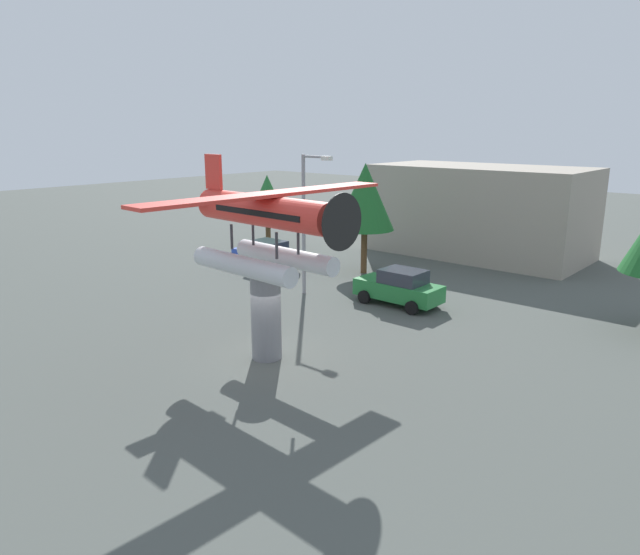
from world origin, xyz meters
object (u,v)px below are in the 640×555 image
at_px(floatplane_monument, 266,225).
at_px(car_mid_green, 399,287).
at_px(car_near_blue, 266,255).
at_px(tree_west, 267,197).
at_px(storefront_building, 479,211).
at_px(tree_east, 365,197).
at_px(display_pedestal, 266,315).
at_px(streetlight_primary, 307,214).

height_order(floatplane_monument, car_mid_green, floatplane_monument).
xyz_separation_m(car_near_blue, tree_west, (-4.85, 4.90, 2.66)).
height_order(storefront_building, tree_east, tree_east).
xyz_separation_m(tree_west, tree_east, (9.85, -1.78, 0.91)).
xyz_separation_m(floatplane_monument, car_near_blue, (-10.26, 9.73, -4.10)).
xyz_separation_m(car_near_blue, car_mid_green, (10.12, -0.92, 0.00)).
distance_m(car_mid_green, tree_east, 7.44).
height_order(display_pedestal, tree_east, tree_east).
relative_size(car_mid_green, tree_east, 0.66).
distance_m(streetlight_primary, tree_east, 5.55).
bearing_deg(tree_east, car_near_blue, -148.05).
height_order(car_near_blue, car_mid_green, same).
distance_m(tree_west, tree_east, 10.05).
bearing_deg(tree_west, streetlight_primary, -35.14).
xyz_separation_m(streetlight_primary, tree_west, (-10.37, 7.30, -0.59)).
height_order(car_near_blue, streetlight_primary, streetlight_primary).
bearing_deg(car_mid_green, storefront_building, -79.23).
distance_m(floatplane_monument, storefront_building, 22.26).
bearing_deg(display_pedestal, floatplane_monument, -2.67).
bearing_deg(floatplane_monument, car_near_blue, 139.18).
height_order(streetlight_primary, tree_east, streetlight_primary).
bearing_deg(storefront_building, floatplane_monument, -83.14).
distance_m(display_pedestal, storefront_building, 22.18).
xyz_separation_m(car_mid_green, tree_west, (-14.98, 5.82, 2.66)).
xyz_separation_m(storefront_building, tree_east, (-2.62, -9.16, 1.52)).
relative_size(car_near_blue, storefront_building, 0.31).
xyz_separation_m(display_pedestal, tree_east, (-5.14, 12.84, 2.79)).
height_order(car_mid_green, tree_east, tree_east).
bearing_deg(tree_west, car_mid_green, -21.22).
xyz_separation_m(car_near_blue, streetlight_primary, (5.51, -2.40, 3.25)).
relative_size(car_near_blue, tree_west, 0.82).
relative_size(storefront_building, tree_east, 2.15).
height_order(car_near_blue, storefront_building, storefront_building).
xyz_separation_m(floatplane_monument, storefront_building, (-2.65, 22.01, -2.05)).
relative_size(car_mid_green, streetlight_primary, 0.60).
bearing_deg(display_pedestal, storefront_building, 96.52).
relative_size(car_near_blue, car_mid_green, 1.00).
bearing_deg(car_mid_green, display_pedestal, 90.04).
distance_m(display_pedestal, tree_east, 14.11).
xyz_separation_m(display_pedestal, tree_west, (-14.98, 14.62, 1.89)).
bearing_deg(car_mid_green, tree_west, -21.22).
relative_size(floatplane_monument, tree_west, 2.05).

